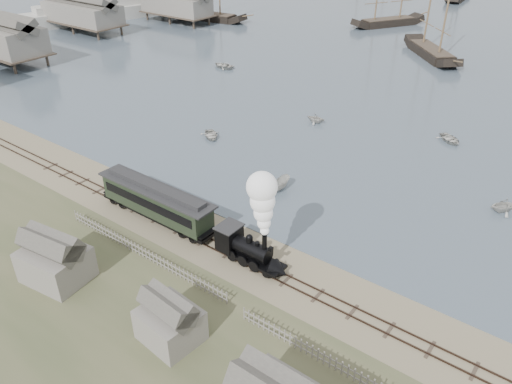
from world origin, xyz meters
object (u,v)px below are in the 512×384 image
Objects in this scene: locomotive at (258,228)px; passenger_coach at (156,201)px; steamship at (89,2)px; beached_dinghy at (131,188)px.

passenger_coach is (-12.10, 0.00, -1.88)m from locomotive.
locomotive is 104.88m from steamship.
locomotive is at bearing 0.00° from passenger_coach.
beached_dinghy is at bearing 162.35° from passenger_coach.
beached_dinghy is (-6.13, 1.95, -1.72)m from passenger_coach.
steamship is at bearing 146.67° from passenger_coach.
passenger_coach is at bearing -88.34° from beached_dinghy.
locomotive reaches higher than passenger_coach.
steamship reaches higher than beached_dinghy.
locomotive is 12.24m from passenger_coach.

